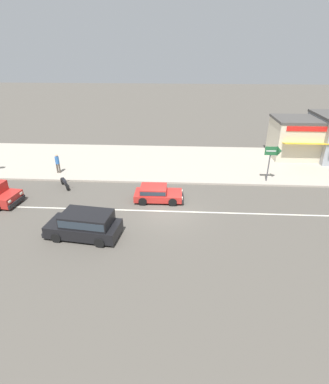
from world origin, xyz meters
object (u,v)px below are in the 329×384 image
at_px(arrow_signboard, 277,152).
at_px(minivan_black_5, 85,224).
at_px(hatchback_red_0, 157,193).
at_px(motorcycle_0, 64,182).
at_px(pedestrian_mid_kerb, 57,162).
at_px(shopfront_corner_warung, 306,138).

bearing_deg(arrow_signboard, minivan_black_5, -146.95).
height_order(hatchback_red_0, arrow_signboard, arrow_signboard).
bearing_deg(motorcycle_0, pedestrian_mid_kerb, 119.21).
relative_size(hatchback_red_0, motorcycle_0, 2.21).
distance_m(hatchback_red_0, arrow_signboard, 10.27).
relative_size(motorcycle_0, arrow_signboard, 0.54).
bearing_deg(minivan_black_5, motorcycle_0, 119.31).
bearing_deg(shopfront_corner_warung, pedestrian_mid_kerb, -166.07).
xyz_separation_m(hatchback_red_0, shopfront_corner_warung, (14.05, 10.24, 1.50)).
distance_m(pedestrian_mid_kerb, shopfront_corner_warung, 23.84).
height_order(hatchback_red_0, motorcycle_0, hatchback_red_0).
bearing_deg(arrow_signboard, pedestrian_mid_kerb, 177.53).
distance_m(motorcycle_0, arrow_signboard, 17.18).
distance_m(minivan_black_5, pedestrian_mid_kerb, 10.74).
xyz_separation_m(hatchback_red_0, arrow_signboard, (9.35, 3.71, 2.05)).
height_order(minivan_black_5, pedestrian_mid_kerb, pedestrian_mid_kerb).
bearing_deg(hatchback_red_0, arrow_signboard, 21.64).
xyz_separation_m(minivan_black_5, motorcycle_0, (-3.75, 6.69, -0.42)).
distance_m(arrow_signboard, pedestrian_mid_kerb, 18.50).
distance_m(hatchback_red_0, minivan_black_5, 6.19).
xyz_separation_m(pedestrian_mid_kerb, shopfront_corner_warung, (23.12, 5.73, 0.93)).
height_order(motorcycle_0, shopfront_corner_warung, shopfront_corner_warung).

